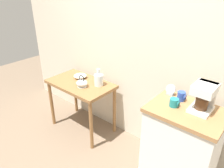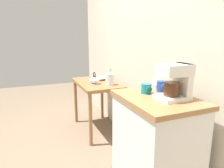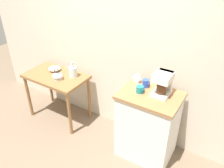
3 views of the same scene
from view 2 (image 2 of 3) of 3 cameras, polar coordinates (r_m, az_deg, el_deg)
name	(u,v)px [view 2 (image 2 of 3)]	position (r m, az deg, el deg)	size (l,w,h in m)	color
ground_plane	(115,151)	(2.59, 0.83, -18.27)	(8.00, 8.00, 0.00)	#7A6651
back_wall	(151,31)	(2.30, 10.78, 14.23)	(4.40, 0.10, 2.80)	beige
wooden_table	(97,89)	(2.90, -4.24, -1.37)	(0.88, 0.52, 0.72)	olive
kitchen_counter	(155,150)	(1.77, 11.86, -17.49)	(0.68, 0.50, 0.90)	white
bowl_stoneware	(101,78)	(3.01, -3.17, 1.72)	(0.18, 0.18, 0.06)	beige
teakettle	(95,80)	(2.75, -4.88, 1.06)	(0.17, 0.14, 0.16)	white
glass_carafe_vase	(110,79)	(2.68, -0.62, 1.41)	(0.12, 0.12, 0.22)	silver
coffee_maker	(176,80)	(1.54, 17.35, 1.03)	(0.18, 0.22, 0.26)	white
mug_blue	(161,86)	(1.74, 13.60, -0.61)	(0.08, 0.07, 0.09)	#2D4CAD
mug_dark_teal	(146,89)	(1.67, 9.55, -1.25)	(0.09, 0.08, 0.08)	teal
table_clock	(156,82)	(1.86, 12.16, 0.53)	(0.10, 0.05, 0.11)	#B2B5BA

